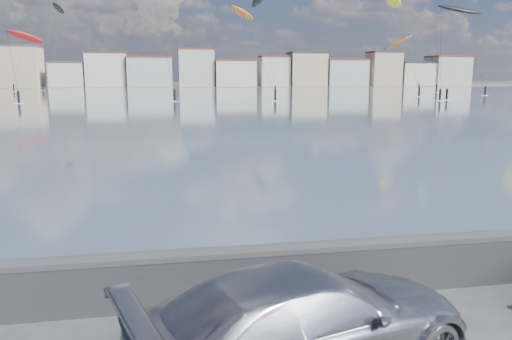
% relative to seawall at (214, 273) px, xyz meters
% --- Properties ---
extents(bay_water, '(500.00, 177.00, 0.00)m').
position_rel_seawall_xyz_m(bay_water, '(0.00, 88.80, -0.58)').
color(bay_water, '#405164').
rests_on(bay_water, ground).
extents(far_shore_strip, '(500.00, 60.00, 0.00)m').
position_rel_seawall_xyz_m(far_shore_strip, '(0.00, 197.30, -0.57)').
color(far_shore_strip, '#4C473D').
rests_on(far_shore_strip, ground).
extents(seawall, '(400.00, 0.36, 1.08)m').
position_rel_seawall_xyz_m(seawall, '(0.00, 0.00, 0.00)').
color(seawall, '#28282B').
rests_on(seawall, ground).
extents(far_buildings, '(240.79, 13.26, 14.60)m').
position_rel_seawall_xyz_m(far_buildings, '(1.31, 183.30, 5.44)').
color(far_buildings, '#B7C6BC').
rests_on(far_buildings, ground).
extents(car_silver, '(5.48, 3.51, 1.48)m').
position_rel_seawall_xyz_m(car_silver, '(1.05, -2.27, 0.16)').
color(car_silver, '#A4A7AC').
rests_on(car_silver, ground).
extents(kitesurfer_4, '(10.19, 17.63, 17.53)m').
position_rel_seawall_xyz_m(kitesurfer_4, '(-39.34, 146.90, 14.29)').
color(kitesurfer_4, red).
rests_on(kitesurfer_4, ground).
extents(kitesurfer_6, '(11.15, 15.74, 20.74)m').
position_rel_seawall_xyz_m(kitesurfer_6, '(66.31, 100.34, 18.26)').
color(kitesurfer_6, black).
rests_on(kitesurfer_6, ground).
extents(kitesurfer_7, '(5.40, 17.97, 25.57)m').
position_rel_seawall_xyz_m(kitesurfer_7, '(-31.21, 153.72, 22.88)').
color(kitesurfer_7, black).
rests_on(kitesurfer_7, ground).
extents(kitesurfer_9, '(7.42, 18.39, 16.65)m').
position_rel_seawall_xyz_m(kitesurfer_9, '(13.68, 85.39, 14.55)').
color(kitesurfer_9, orange).
rests_on(kitesurfer_9, ground).
extents(kitesurfer_10, '(7.49, 14.27, 20.52)m').
position_rel_seawall_xyz_m(kitesurfer_10, '(46.74, 92.78, 18.23)').
color(kitesurfer_10, yellow).
rests_on(kitesurfer_10, ground).
extents(kitesurfer_18, '(8.41, 15.73, 16.86)m').
position_rel_seawall_xyz_m(kitesurfer_18, '(70.53, 139.47, 13.36)').
color(kitesurfer_18, orange).
rests_on(kitesurfer_18, ground).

